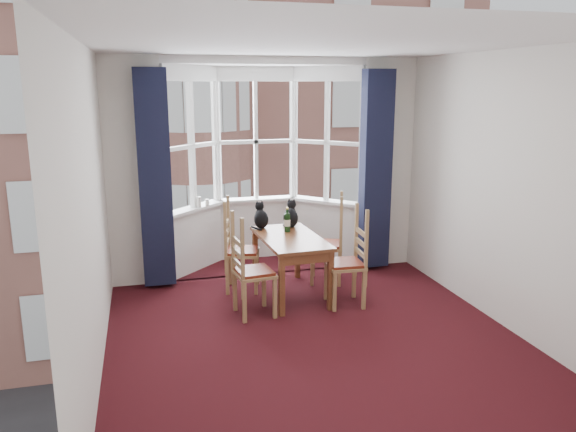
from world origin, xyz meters
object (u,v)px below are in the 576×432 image
object	(u,v)px
wine_bottle	(287,221)
candle_tall	(199,202)
dining_table	(290,245)
chair_left_far	(235,252)
candle_short	(207,203)
cat_left	(261,218)
chair_left_near	(246,274)
chair_right_near	(353,264)
chair_right_far	(334,246)
cat_right	(291,216)

from	to	relation	value
wine_bottle	candle_tall	xyz separation A→B (m)	(-0.96, 0.99, 0.09)
dining_table	wine_bottle	world-z (taller)	wine_bottle
chair_left_far	candle_short	bearing A→B (deg)	103.58
cat_left	candle_short	bearing A→B (deg)	127.47
dining_table	chair_left_near	bearing A→B (deg)	-142.32
wine_bottle	chair_right_near	bearing A→B (deg)	-49.19
chair_right_far	candle_short	xyz separation A→B (m)	(-1.47, 0.93, 0.45)
chair_right_far	cat_left	distance (m)	0.99
chair_left_near	chair_right_far	distance (m)	1.50
chair_left_near	cat_right	bearing A→B (deg)	51.72
chair_left_far	dining_table	bearing A→B (deg)	-30.36
chair_right_near	candle_tall	distance (m)	2.32
candle_short	cat_right	bearing A→B (deg)	-39.42
cat_right	wine_bottle	bearing A→B (deg)	-114.42
cat_left	chair_left_far	bearing A→B (deg)	-157.64
chair_left_near	candle_short	distance (m)	1.80
dining_table	chair_left_far	world-z (taller)	chair_left_far
chair_left_near	chair_right_near	xyz separation A→B (m)	(1.23, 0.03, 0.00)
cat_left	chair_right_far	bearing A→B (deg)	-11.43
chair_left_far	chair_right_near	xyz separation A→B (m)	(1.22, -0.80, 0.00)
cat_left	candle_short	size ratio (longest dim) A/B	3.59
chair_left_near	wine_bottle	world-z (taller)	wine_bottle
candle_short	chair_left_near	bearing A→B (deg)	-83.34
chair_left_far	chair_right_far	distance (m)	1.25
chair_right_near	dining_table	bearing A→B (deg)	143.87
chair_left_far	cat_left	world-z (taller)	cat_left
candle_short	wine_bottle	bearing A→B (deg)	-50.32
chair_right_far	candle_tall	world-z (taller)	candle_tall
chair_right_far	cat_right	bearing A→B (deg)	163.79
candle_short	candle_tall	bearing A→B (deg)	-165.00
chair_left_near	cat_left	xyz separation A→B (m)	(0.37, 0.98, 0.38)
chair_right_far	dining_table	bearing A→B (deg)	-153.83
cat_left	cat_right	world-z (taller)	cat_right
dining_table	candle_short	xyz separation A→B (m)	(-0.82, 1.25, 0.30)
dining_table	chair_right_far	bearing A→B (deg)	26.17
cat_left	cat_right	size ratio (longest dim) A/B	0.97
dining_table	chair_left_near	xyz separation A→B (m)	(-0.62, -0.48, -0.15)
chair_left_far	chair_right_far	bearing A→B (deg)	-1.52
wine_bottle	candle_short	bearing A→B (deg)	129.68
cat_right	wine_bottle	world-z (taller)	cat_right
chair_right_near	candle_tall	xyz separation A→B (m)	(-1.55, 1.67, 0.47)
chair_left_near	dining_table	bearing A→B (deg)	37.68
dining_table	candle_tall	world-z (taller)	candle_tall
chair_left_far	cat_left	size ratio (longest dim) A/B	2.69
chair_right_near	candle_tall	bearing A→B (deg)	132.79
wine_bottle	candle_tall	bearing A→B (deg)	134.08
chair_left_near	candle_tall	size ratio (longest dim) A/B	6.67
chair_right_near	candle_tall	size ratio (longest dim) A/B	6.67
cat_right	candle_tall	bearing A→B (deg)	144.74
candle_tall	chair_left_far	bearing A→B (deg)	-69.25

